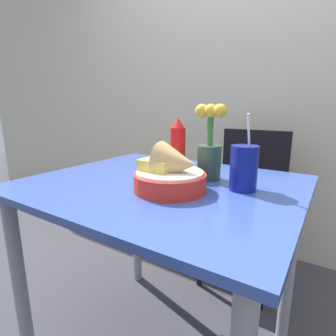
# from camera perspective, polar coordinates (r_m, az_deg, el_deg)

# --- Properties ---
(wall_window) EXTENTS (7.00, 0.06, 2.60)m
(wall_window) POSITION_cam_1_polar(r_m,az_deg,el_deg) (1.99, 18.50, 19.88)
(wall_window) COLOR #B7B2A3
(wall_window) RESTS_ON ground_plane
(dining_table) EXTENTS (0.96, 0.81, 0.78)m
(dining_table) POSITION_cam_1_polar(r_m,az_deg,el_deg) (1.00, -1.31, -9.76)
(dining_table) COLOR #334C9E
(dining_table) RESTS_ON ground_plane
(chair_far_window) EXTENTS (0.40, 0.40, 0.91)m
(chair_far_window) POSITION_cam_1_polar(r_m,az_deg,el_deg) (1.67, 17.08, -5.20)
(chair_far_window) COLOR black
(chair_far_window) RESTS_ON ground_plane
(food_basket) EXTENTS (0.23, 0.23, 0.16)m
(food_basket) POSITION_cam_1_polar(r_m,az_deg,el_deg) (0.84, 0.84, -1.27)
(food_basket) COLOR red
(food_basket) RESTS_ON dining_table
(ketchup_bottle) EXTENTS (0.06, 0.06, 0.23)m
(ketchup_bottle) POSITION_cam_1_polar(r_m,az_deg,el_deg) (1.02, 2.14, 4.36)
(ketchup_bottle) COLOR red
(ketchup_bottle) RESTS_ON dining_table
(drink_cup) EXTENTS (0.09, 0.09, 0.25)m
(drink_cup) POSITION_cam_1_polar(r_m,az_deg,el_deg) (0.88, 16.14, -0.32)
(drink_cup) COLOR navy
(drink_cup) RESTS_ON dining_table
(flower_vase) EXTENTS (0.12, 0.09, 0.28)m
(flower_vase) POSITION_cam_1_polar(r_m,az_deg,el_deg) (0.98, 9.04, 4.33)
(flower_vase) COLOR #2D4738
(flower_vase) RESTS_ON dining_table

